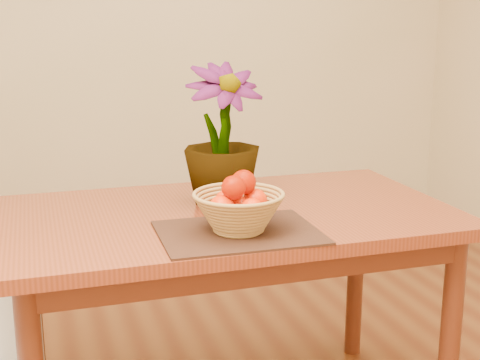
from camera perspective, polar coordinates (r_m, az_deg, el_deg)
name	(u,v)px	position (r m, az deg, el deg)	size (l,w,h in m)	color
wall_back	(131,16)	(3.93, -9.27, 13.67)	(4.00, 0.02, 2.70)	beige
table	(230,237)	(2.13, -0.90, -4.87)	(1.40, 0.80, 0.75)	maroon
placemat	(239,232)	(1.88, -0.12, -4.50)	(0.44, 0.33, 0.01)	#371E14
wicker_basket	(239,214)	(1.86, -0.12, -2.89)	(0.26, 0.26, 0.11)	#A57C44
orange_pile	(239,195)	(1.85, -0.10, -1.31)	(0.18, 0.17, 0.13)	red
potted_plant	(222,135)	(2.14, -1.52, 3.90)	(0.25, 0.25, 0.45)	#194E16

